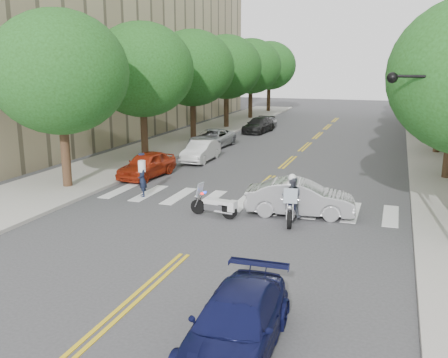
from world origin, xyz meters
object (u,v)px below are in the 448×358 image
at_px(motorcycle_parked, 217,206).
at_px(sedan_blue, 236,324).
at_px(motorcycle_police, 292,200).
at_px(officer_standing, 142,179).
at_px(convertible, 300,198).

bearing_deg(motorcycle_parked, sedan_blue, -149.75).
xyz_separation_m(motorcycle_police, sedan_blue, (0.70, -9.24, -0.20)).
bearing_deg(motorcycle_parked, officer_standing, 75.49).
distance_m(motorcycle_police, motorcycle_parked, 2.95).
xyz_separation_m(motorcycle_parked, officer_standing, (-4.29, 1.79, 0.35)).
bearing_deg(motorcycle_parked, motorcycle_police, -73.03).
bearing_deg(convertible, motorcycle_parked, 107.01).
bearing_deg(motorcycle_police, convertible, -107.47).
distance_m(officer_standing, convertible, 7.35).
relative_size(motorcycle_police, convertible, 0.54).
distance_m(convertible, sedan_blue, 10.16).
bearing_deg(officer_standing, convertible, 47.97).
relative_size(motorcycle_police, motorcycle_parked, 1.14).
height_order(motorcycle_parked, sedan_blue, motorcycle_parked).
height_order(convertible, sedan_blue, convertible).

